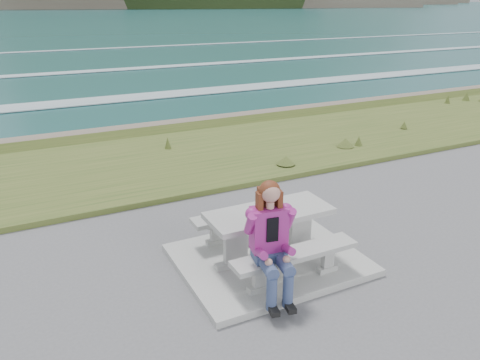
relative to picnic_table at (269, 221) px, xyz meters
The scene contains 8 objects.
concrete_slab 0.63m from the picnic_table, behind, with size 2.60×2.10×0.10m, color gray.
picnic_table is the anchor object (origin of this frame).
bench_landward 0.74m from the picnic_table, 90.00° to the right, with size 1.80×0.35×0.45m.
bench_seaward 0.74m from the picnic_table, 90.00° to the left, with size 1.80×0.35×0.45m.
grass_verge 5.05m from the picnic_table, 90.00° to the left, with size 160.00×4.50×0.22m, color #334B1C.
shore_drop 7.93m from the picnic_table, 90.00° to the left, with size 160.00×0.80×2.20m, color #655A4C.
ocean 25.21m from the picnic_table, 90.00° to the left, with size 1600.00×1600.00×0.09m.
seated_woman 0.95m from the picnic_table, 117.16° to the right, with size 0.55×0.83×1.51m.
Camera 1 is at (-3.05, -5.20, 3.65)m, focal length 35.00 mm.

